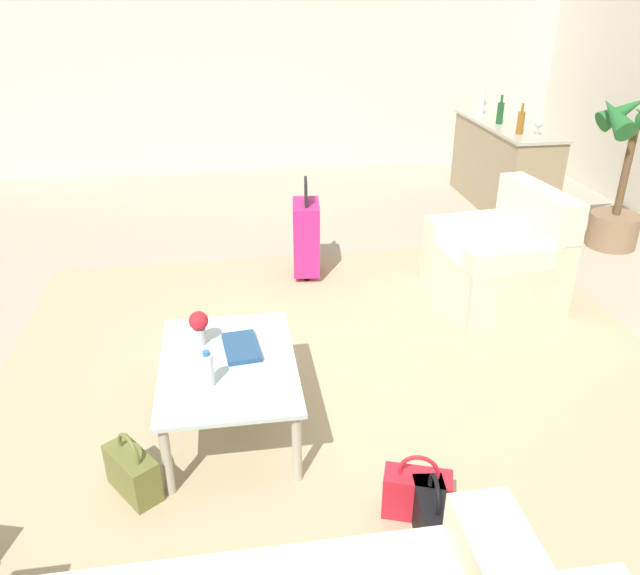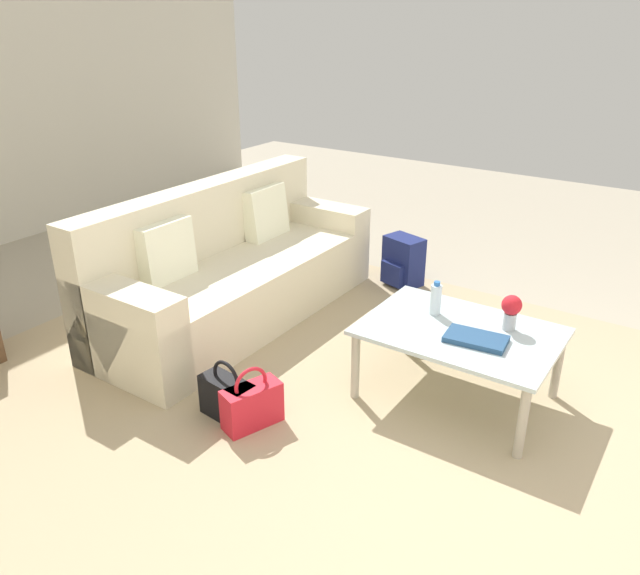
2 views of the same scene
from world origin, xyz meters
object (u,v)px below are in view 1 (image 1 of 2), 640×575
object	(u,v)px
coffee_table	(228,370)
handbag_red	(417,493)
wine_bottle_clear	(481,104)
handbag_black	(432,517)
wine_glass_left_of_centre	(539,125)
wine_bottle_amber	(521,122)
coffee_table_book	(241,347)
armchair	(502,264)
wine_bottle_green	(500,113)
potted_palm	(625,173)
wine_glass_leftmost	(483,103)
flower_vase	(199,325)
suitcase_magenta	(306,236)
water_bottle	(208,369)
handbag_olive	(132,472)
bar_console	(502,164)

from	to	relation	value
coffee_table	handbag_red	distance (m)	1.20
wine_bottle_clear	handbag_black	world-z (taller)	wine_bottle_clear
wine_glass_left_of_centre	handbag_red	world-z (taller)	wine_glass_left_of_centre
wine_bottle_amber	coffee_table_book	bearing A→B (deg)	-45.41
armchair	wine_glass_left_of_centre	distance (m)	2.00
handbag_black	wine_bottle_clear	bearing A→B (deg)	156.96
wine_bottle_green	wine_bottle_amber	xyz separation A→B (m)	(0.50, 0.00, 0.00)
coffee_table_book	potted_palm	xyz separation A→B (m)	(-2.08, 3.62, 0.26)
armchair	potted_palm	world-z (taller)	potted_palm
armchair	wine_glass_leftmost	world-z (taller)	wine_glass_leftmost
coffee_table	flower_vase	size ratio (longest dim) A/B	5.13
suitcase_magenta	potted_palm	world-z (taller)	potted_palm
wine_bottle_green	handbag_red	xyz separation A→B (m)	(4.29, -2.14, -0.92)
water_bottle	handbag_red	world-z (taller)	water_bottle
armchair	wine_glass_left_of_centre	xyz separation A→B (m)	(-1.59, 0.97, 0.73)
suitcase_magenta	handbag_red	xyz separation A→B (m)	(2.79, 0.16, -0.23)
armchair	water_bottle	distance (m)	2.73
coffee_table	wine_glass_left_of_centre	distance (m)	4.32
handbag_olive	potted_palm	bearing A→B (deg)	122.17
armchair	handbag_black	size ratio (longest dim) A/B	2.72
coffee_table_book	handbag_olive	world-z (taller)	coffee_table_book
water_bottle	coffee_table_book	world-z (taller)	water_bottle
suitcase_magenta	potted_palm	size ratio (longest dim) A/B	0.59
suitcase_magenta	bar_console	bearing A→B (deg)	122.01
bar_console	suitcase_magenta	size ratio (longest dim) A/B	2.07
coffee_table_book	wine_bottle_amber	world-z (taller)	wine_bottle_amber
wine_glass_left_of_centre	water_bottle	bearing A→B (deg)	-46.28
handbag_olive	potted_palm	xyz separation A→B (m)	(-2.64, 4.20, 0.59)
bar_console	wine_bottle_amber	world-z (taller)	wine_bottle_amber
handbag_olive	wine_bottle_clear	bearing A→B (deg)	141.93
coffee_table_book	wine_glass_left_of_centre	world-z (taller)	wine_glass_left_of_centre
wine_glass_left_of_centre	handbag_black	distance (m)	4.55
armchair	coffee_table	world-z (taller)	armchair
handbag_red	armchair	bearing A→B (deg)	148.03
bar_console	handbag_black	distance (m)	4.98
flower_vase	wine_bottle_amber	world-z (taller)	wine_bottle_amber
wine_bottle_amber	potted_palm	distance (m)	1.11
bar_console	wine_bottle_green	world-z (taller)	wine_bottle_green
coffee_table_book	wine_bottle_clear	bearing A→B (deg)	136.98
armchair	potted_palm	size ratio (longest dim) A/B	0.68
coffee_table_book	handbag_red	xyz separation A→B (m)	(0.91, 0.78, -0.33)
wine_glass_leftmost	handbag_olive	xyz separation A→B (m)	(4.54, -3.55, -0.91)
bar_console	wine_glass_leftmost	bearing A→B (deg)	-175.40
flower_vase	bar_console	xyz separation A→B (m)	(-3.28, 3.25, -0.08)
wine_glass_left_of_centre	coffee_table_book	bearing A→B (deg)	-47.77
suitcase_magenta	handbag_olive	distance (m)	2.73
armchair	coffee_table_book	distance (m)	2.41
coffee_table_book	wine_glass_left_of_centre	size ratio (longest dim) A/B	2.07
coffee_table	wine_glass_leftmost	distance (m)	5.15
wine_bottle_green	handbag_black	xyz separation A→B (m)	(4.44, -2.11, -0.92)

